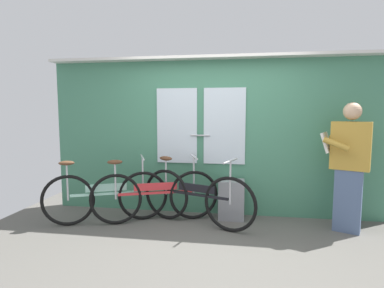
# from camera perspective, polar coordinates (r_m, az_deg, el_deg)

# --- Properties ---
(ground_plane) EXTENTS (5.91, 3.97, 0.04)m
(ground_plane) POSITION_cam_1_polar(r_m,az_deg,el_deg) (3.72, 2.32, -18.49)
(ground_plane) COLOR #56544F
(train_door_wall) EXTENTS (4.91, 0.28, 2.30)m
(train_door_wall) POSITION_cam_1_polar(r_m,az_deg,el_deg) (4.57, 4.02, 1.95)
(train_door_wall) COLOR #427F60
(train_door_wall) RESTS_ON ground_plane
(bicycle_near_door) EXTENTS (1.59, 0.69, 0.92)m
(bicycle_near_door) POSITION_cam_1_polar(r_m,az_deg,el_deg) (4.20, 0.70, -9.76)
(bicycle_near_door) COLOR black
(bicycle_near_door) RESTS_ON ground_plane
(bicycle_leaning_behind) EXTENTS (1.67, 0.73, 0.91)m
(bicycle_leaning_behind) POSITION_cam_1_polar(r_m,az_deg,el_deg) (4.35, -6.80, -9.36)
(bicycle_leaning_behind) COLOR black
(bicycle_leaning_behind) RESTS_ON ground_plane
(bicycle_by_pole) EXTENTS (1.56, 0.75, 0.90)m
(bicycle_by_pole) POSITION_cam_1_polar(r_m,az_deg,el_deg) (4.44, -15.54, -9.24)
(bicycle_by_pole) COLOR black
(bicycle_by_pole) RESTS_ON ground_plane
(passenger_reading_newspaper) EXTENTS (0.62, 0.56, 1.63)m
(passenger_reading_newspaper) POSITION_cam_1_polar(r_m,az_deg,el_deg) (4.36, 26.86, -3.37)
(passenger_reading_newspaper) COLOR slate
(passenger_reading_newspaper) RESTS_ON ground_plane
(trash_bin_by_wall) EXTENTS (0.36, 0.28, 0.56)m
(trash_bin_by_wall) POSITION_cam_1_polar(r_m,az_deg,el_deg) (4.50, 7.25, -10.07)
(trash_bin_by_wall) COLOR gray
(trash_bin_by_wall) RESTS_ON ground_plane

